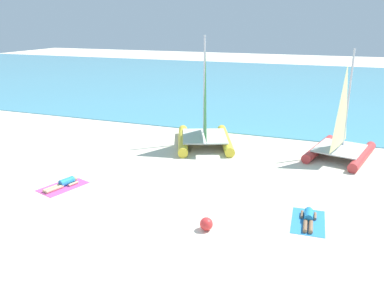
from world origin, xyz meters
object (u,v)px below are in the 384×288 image
at_px(sailboat_red, 341,142).
at_px(beach_ball, 206,224).
at_px(sailboat_yellow, 204,130).
at_px(sunbather_right, 309,217).
at_px(sunbather_left, 64,183).
at_px(towel_right, 308,222).
at_px(towel_left, 63,187).

bearing_deg(sailboat_red, beach_ball, -99.62).
height_order(sailboat_yellow, sunbather_right, sailboat_yellow).
bearing_deg(sunbather_left, sailboat_yellow, 80.20).
bearing_deg(towel_right, sailboat_red, 82.80).
distance_m(sailboat_yellow, sunbather_right, 9.11).
xyz_separation_m(towel_left, beach_ball, (6.65, -1.24, 0.21)).
bearing_deg(sailboat_yellow, towel_left, -138.38).
height_order(towel_left, sunbather_right, sunbather_right).
bearing_deg(beach_ball, towel_right, 28.94).
relative_size(towel_left, beach_ball, 4.36).
bearing_deg(sunbather_left, sunbather_right, 19.96).
height_order(sunbather_left, sunbather_right, same).
bearing_deg(sailboat_yellow, sunbather_right, -69.82).
height_order(sailboat_yellow, sailboat_red, sailboat_yellow).
relative_size(towel_right, beach_ball, 4.36).
xyz_separation_m(sailboat_yellow, towel_left, (-3.71, -7.32, -0.86)).
bearing_deg(towel_right, sunbather_right, 92.98).
bearing_deg(sailboat_yellow, towel_right, -70.08).
height_order(sailboat_yellow, sunbather_left, sailboat_yellow).
bearing_deg(beach_ball, sailboat_red, 66.02).
height_order(sailboat_yellow, beach_ball, sailboat_yellow).
xyz_separation_m(sailboat_yellow, towel_right, (6.04, -6.85, -0.86)).
height_order(sailboat_red, sunbather_right, sailboat_red).
height_order(sailboat_red, sunbather_left, sailboat_red).
relative_size(sailboat_yellow, sunbather_left, 3.79).
relative_size(sunbather_left, sunbather_right, 0.98).
xyz_separation_m(sunbather_left, towel_right, (9.73, 0.41, -0.13)).
height_order(sailboat_red, towel_right, sailboat_red).
bearing_deg(sunbather_right, towel_right, -90.00).
distance_m(sailboat_yellow, sunbather_left, 8.18).
distance_m(sailboat_yellow, sailboat_red, 6.99).
xyz_separation_m(towel_left, sunbather_right, (9.75, 0.54, 0.13)).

